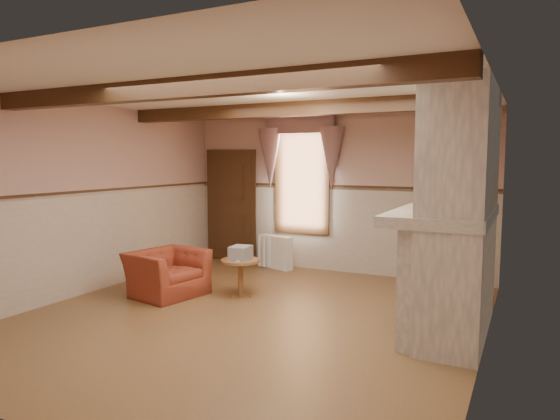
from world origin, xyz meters
The scene contains 26 objects.
floor centered at (0.00, 0.00, 0.00)m, with size 5.50×6.00×0.01m, color brown.
ceiling centered at (0.00, 0.00, 2.80)m, with size 5.50×6.00×0.01m, color silver.
wall_back centered at (0.00, 3.00, 1.40)m, with size 5.50×0.02×2.80m, color tan.
wall_front centered at (0.00, -3.00, 1.40)m, with size 5.50×0.02×2.80m, color tan.
wall_left centered at (-2.75, 0.00, 1.40)m, with size 0.02×6.00×2.80m, color tan.
wall_right centered at (2.75, 0.00, 1.40)m, with size 0.02×6.00×2.80m, color tan.
wainscot centered at (0.00, 0.00, 0.75)m, with size 5.50×6.00×1.50m, color beige, non-canonical shape.
chair_rail centered at (0.00, 0.00, 1.50)m, with size 5.50×6.00×0.08m, color black, non-canonical shape.
firebox centered at (2.00, 0.60, 0.45)m, with size 0.20×0.95×0.90m, color black.
armchair centered at (-1.59, 0.36, 0.33)m, with size 1.02×0.89×0.66m, color maroon.
side_table centered at (-0.58, 0.78, 0.28)m, with size 0.56×0.56×0.55m, color brown.
book_stack centered at (-0.56, 0.75, 0.65)m, with size 0.26×0.32×0.20m, color #B7AD8C.
radiator centered at (-1.00, 2.70, 0.30)m, with size 0.70×0.18×0.60m, color white.
bowl centered at (2.24, 0.37, 1.46)m, with size 0.33×0.33×0.08m, color brown.
mantel_clock centered at (2.24, 1.31, 1.52)m, with size 0.14×0.24×0.20m, color black.
oil_lamp centered at (2.24, 1.18, 1.56)m, with size 0.11×0.11×0.28m, color #B87934.
candle_red centered at (2.24, 0.21, 1.50)m, with size 0.06×0.06×0.16m, color maroon.
jar_yellow centered at (2.24, 0.21, 1.48)m, with size 0.06×0.06×0.12m, color yellow.
fireplace centered at (2.42, 0.60, 1.40)m, with size 0.85×2.00×2.80m, color gray.
mantel centered at (2.24, 0.60, 1.36)m, with size 1.05×2.05×0.12m, color gray.
overmantel_mirror centered at (2.06, 0.60, 1.97)m, with size 0.06×1.44×1.04m, color silver.
door centered at (-2.10, 2.94, 1.05)m, with size 1.10×0.10×2.10m, color black.
window centered at (-0.60, 2.97, 1.65)m, with size 1.06×0.08×2.02m, color white.
window_drapes centered at (-0.60, 2.88, 2.25)m, with size 1.30×0.14×1.40m, color gray.
ceiling_beam_front centered at (0.00, -1.20, 2.70)m, with size 5.50×0.18×0.20m, color black.
ceiling_beam_back centered at (0.00, 1.20, 2.70)m, with size 5.50×0.18×0.20m, color black.
Camera 1 is at (3.12, -5.30, 2.00)m, focal length 32.00 mm.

